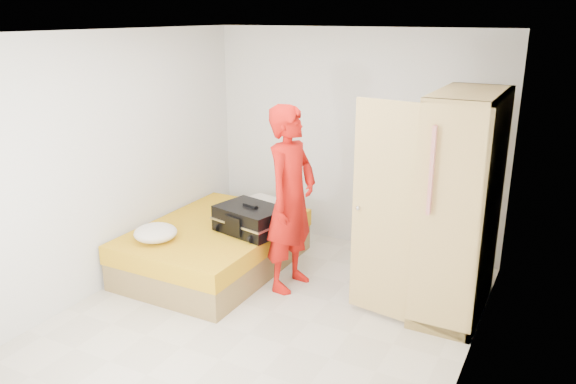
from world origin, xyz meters
The scene contains 7 objects.
room centered at (0.00, 0.00, 1.30)m, with size 4.00×4.02×2.60m.
bed centered at (-1.05, 0.56, 0.25)m, with size 1.42×2.02×0.50m.
wardrobe centered at (1.45, 0.86, 1.00)m, with size 1.17×1.20×2.10m.
person centered at (-0.11, 0.58, 0.96)m, with size 0.70×0.46×1.91m, color red.
suitcase centered at (-0.62, 0.62, 0.64)m, with size 0.81×0.66×0.31m.
round_cushion centered at (-1.35, -0.05, 0.58)m, with size 0.44×0.44×0.17m, color white.
pillow centered at (-0.85, 1.41, 0.55)m, with size 0.51×0.26×0.09m, color white.
Camera 1 is at (2.36, -4.17, 2.74)m, focal length 35.00 mm.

